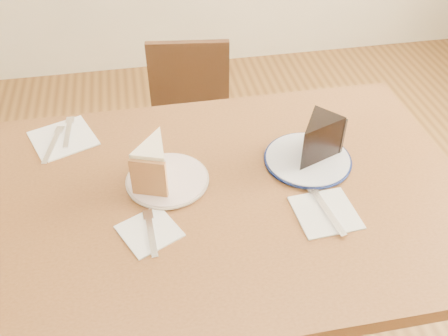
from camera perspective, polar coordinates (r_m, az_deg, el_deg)
table at (r=1.27m, az=-0.38°, el=-6.04°), size 1.20×0.80×0.75m
chair_far at (r=1.95m, az=-3.76°, el=4.08°), size 0.41×0.41×0.74m
plate_cream at (r=1.23m, az=-6.48°, el=-1.38°), size 0.19×0.19×0.01m
plate_navy at (r=1.30m, az=9.53°, el=0.96°), size 0.21×0.21×0.01m
carrot_cake at (r=1.20m, az=-7.80°, el=0.76°), size 0.12×0.14×0.10m
chocolate_cake at (r=1.26m, az=10.33°, el=2.85°), size 0.15×0.15×0.10m
napkin_cream at (r=1.12m, az=-8.53°, el=-7.14°), size 0.16×0.16×0.00m
napkin_navy at (r=1.17m, az=11.52°, el=-5.01°), size 0.15×0.15×0.00m
napkin_spare at (r=1.42m, az=-17.91°, el=3.24°), size 0.20×0.20×0.00m
fork_cream at (r=1.11m, az=-8.33°, el=-7.39°), size 0.02×0.14×0.00m
knife_navy at (r=1.17m, az=11.60°, el=-4.68°), size 0.04×0.17×0.00m
fork_spare at (r=1.44m, az=-17.40°, el=3.93°), size 0.02×0.14×0.00m
knife_spare at (r=1.40m, az=-18.99°, el=2.51°), size 0.05×0.16×0.00m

